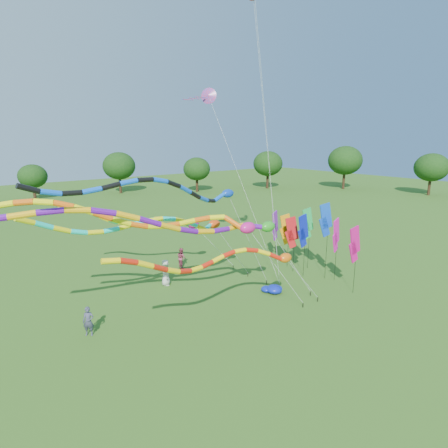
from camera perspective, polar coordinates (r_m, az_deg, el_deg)
ground at (r=22.48m, az=11.40°, el=-14.09°), size 160.00×160.00×0.00m
tree_ring at (r=20.99m, az=-6.36°, el=-0.23°), size 118.01×118.46×9.66m
tube_kite_red at (r=19.00m, az=0.92°, el=-5.47°), size 13.30×1.11×6.14m
tube_kite_orange at (r=19.71m, az=-8.67°, el=0.62°), size 14.59×5.88×8.00m
tube_kite_purple at (r=18.88m, az=-7.57°, el=0.09°), size 18.10×3.06×7.99m
tube_kite_blue at (r=18.81m, az=-7.79°, el=4.92°), size 15.03×2.54×9.04m
tube_kite_cyan at (r=21.81m, az=-9.95°, el=-0.16°), size 14.73×1.49×7.25m
tube_kite_green at (r=27.50m, az=-11.34°, el=0.57°), size 11.34×4.54×6.20m
delta_kite_high_c at (r=28.22m, az=-2.40°, el=18.94°), size 3.90×6.83×14.22m
banner_pole_green at (r=29.61m, az=12.59°, el=0.05°), size 1.16×0.26×4.92m
banner_pole_magenta_a at (r=25.66m, az=19.27°, el=-2.98°), size 1.16×0.14×4.65m
banner_pole_orange at (r=29.83m, az=9.41°, el=-0.80°), size 1.12×0.45×4.36m
banner_pole_red at (r=28.69m, az=10.26°, el=-1.30°), size 1.09×0.55×4.40m
banner_pole_blue_b at (r=27.54m, az=15.22°, el=0.56°), size 1.14×0.39×5.69m
banner_pole_magenta_b at (r=27.56m, az=16.70°, el=-1.68°), size 1.14×0.37×4.67m
banner_pole_violet at (r=30.93m, az=7.79°, el=-0.25°), size 1.11×0.50×4.35m
banner_pole_blue_a at (r=27.74m, az=11.97°, el=-1.05°), size 1.16×0.10×4.79m
blue_nylon_heap at (r=25.57m, az=8.12°, el=-9.84°), size 1.88×1.68×0.58m
person_a at (r=26.71m, az=-8.88°, el=-7.31°), size 1.01×1.08×1.86m
person_b at (r=21.39m, az=-19.96°, el=-13.76°), size 0.69×0.65×1.59m
person_c at (r=30.05m, az=-6.50°, el=-5.14°), size 0.63×0.80×1.62m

